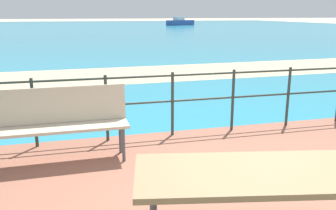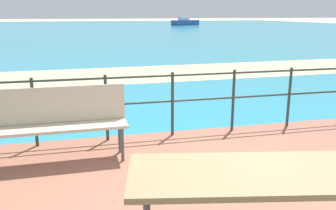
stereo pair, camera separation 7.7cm
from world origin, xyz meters
name	(u,v)px [view 1 (the left image)]	position (x,y,z in m)	size (l,w,h in m)	color
sea_water	(86,30)	(0.00, 40.00, 0.01)	(90.00, 90.00, 0.01)	teal
beach_strip	(122,75)	(0.00, 8.42, 0.01)	(54.00, 3.17, 0.01)	tan
picnic_table	(262,197)	(-0.20, -0.62, 0.66)	(1.96, 1.72, 0.80)	#8C704C
park_bench	(55,118)	(-1.66, 1.85, 0.62)	(1.77, 0.43, 0.93)	#BCAD93
railing_fence	(172,97)	(0.00, 2.44, 0.66)	(5.94, 0.04, 0.97)	#2D3833
boat_near	(181,22)	(14.97, 52.43, 0.48)	(5.23, 3.56, 1.31)	#2D478C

